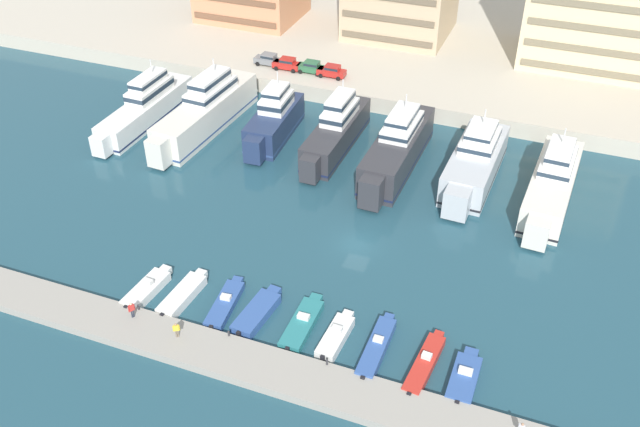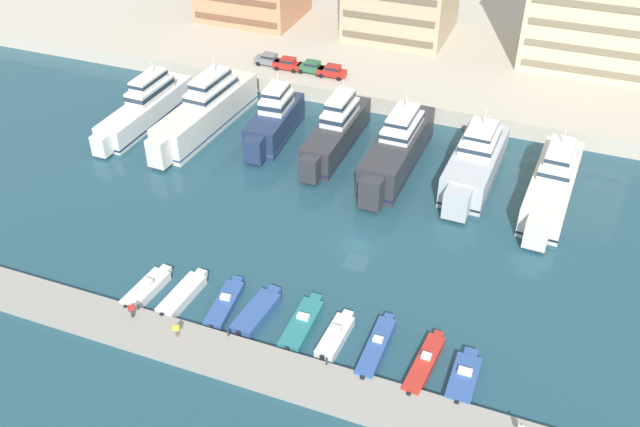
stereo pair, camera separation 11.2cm
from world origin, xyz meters
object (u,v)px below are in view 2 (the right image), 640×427
object	(u,v)px
motorboat_white_far_left	(147,289)
pedestrian_far_side	(131,309)
motorboat_blue_mid_right	(376,348)
motorboat_white_center_right	(336,336)
yacht_charcoal_center	(397,148)
motorboat_blue_center_left	(257,312)
pedestrian_mid_deck	(176,329)
yacht_ivory_mid_right	(553,184)
motorboat_blue_far_right	(464,378)
yacht_silver_center_right	(475,162)
yacht_navy_mid_left	(274,120)
motorboat_red_right	(424,365)
car_grey_far_left	(269,59)
car_green_mid_left	(312,67)
motorboat_blue_mid_left	(225,304)
yacht_ivory_left	(206,111)
car_red_left	(287,63)
yacht_white_far_left	(146,106)
car_red_center_left	(332,71)
motorboat_teal_center	(302,323)
motorboat_white_left	(183,295)

from	to	relation	value
motorboat_white_far_left	pedestrian_far_side	bearing A→B (deg)	-74.31
motorboat_blue_mid_right	motorboat_white_center_right	bearing A→B (deg)	179.65
yacht_charcoal_center	motorboat_white_center_right	size ratio (longest dim) A/B	3.22
motorboat_blue_center_left	pedestrian_mid_deck	bearing A→B (deg)	-132.18
yacht_ivory_mid_right	motorboat_white_center_right	distance (m)	33.28
yacht_ivory_mid_right	motorboat_blue_far_right	xyz separation A→B (m)	(-3.55, -30.14, -1.86)
motorboat_blue_mid_right	yacht_charcoal_center	bearing A→B (deg)	103.05
motorboat_blue_center_left	yacht_silver_center_right	bearing A→B (deg)	65.17
yacht_navy_mid_left	motorboat_red_right	bearing A→B (deg)	-48.34
yacht_ivory_mid_right	car_grey_far_left	xyz separation A→B (m)	(-43.28, 17.67, 0.94)
motorboat_blue_far_right	car_green_mid_left	bearing A→B (deg)	124.54
motorboat_blue_mid_left	motorboat_white_center_right	xyz separation A→B (m)	(11.30, -0.34, 0.13)
motorboat_blue_center_left	car_grey_far_left	distance (m)	51.09
motorboat_white_center_right	pedestrian_far_side	world-z (taller)	pedestrian_far_side
motorboat_blue_mid_right	pedestrian_far_side	xyz separation A→B (m)	(-21.95, -4.64, 1.30)
yacht_charcoal_center	motorboat_blue_mid_left	xyz separation A→B (m)	(-8.11, -29.91, -2.20)
yacht_navy_mid_left	car_green_mid_left	xyz separation A→B (m)	(-0.89, 15.41, 0.84)
motorboat_blue_mid_left	motorboat_red_right	distance (m)	19.55
motorboat_blue_far_right	yacht_ivory_left	bearing A→B (deg)	143.04
yacht_ivory_left	car_red_left	distance (m)	17.06
yacht_ivory_left	motorboat_blue_far_right	xyz separation A→B (m)	(41.19, -31.00, -2.16)
pedestrian_far_side	car_grey_far_left	bearing A→B (deg)	100.78
yacht_white_far_left	motorboat_blue_mid_left	size ratio (longest dim) A/B	2.82
yacht_white_far_left	yacht_navy_mid_left	world-z (taller)	yacht_navy_mid_left
car_grey_far_left	car_green_mid_left	bearing A→B (deg)	-1.53
motorboat_red_right	car_red_center_left	xyz separation A→B (m)	(-25.99, 47.10, 2.82)
motorboat_white_far_left	yacht_ivory_left	bearing A→B (deg)	108.21
motorboat_blue_mid_right	yacht_ivory_mid_right	bearing A→B (deg)	68.80
yacht_navy_mid_left	yacht_ivory_left	bearing A→B (deg)	-172.60
motorboat_blue_mid_left	motorboat_blue_far_right	world-z (taller)	motorboat_blue_far_right
motorboat_red_right	motorboat_blue_far_right	size ratio (longest dim) A/B	1.26
motorboat_blue_mid_right	pedestrian_mid_deck	bearing A→B (deg)	-162.37
motorboat_red_right	car_grey_far_left	bearing A→B (deg)	127.33
yacht_silver_center_right	car_red_left	xyz separation A→B (m)	(-31.00, 15.95, 0.88)
yacht_white_far_left	yacht_ivory_mid_right	distance (m)	53.32
car_green_mid_left	motorboat_red_right	bearing A→B (deg)	-58.26
motorboat_teal_center	pedestrian_far_side	distance (m)	15.62
yacht_ivory_left	motorboat_red_right	xyz separation A→B (m)	(37.70, -30.71, -2.18)
yacht_silver_center_right	pedestrian_far_side	xyz separation A→B (m)	(-24.34, -35.48, -0.59)
motorboat_white_far_left	yacht_white_far_left	bearing A→B (deg)	122.13
motorboat_white_center_right	car_red_left	xyz separation A→B (m)	(-24.78, 46.76, 2.79)
motorboat_blue_mid_right	motorboat_blue_far_right	world-z (taller)	motorboat_blue_mid_right
motorboat_teal_center	car_green_mid_left	distance (m)	49.77
yacht_charcoal_center	motorboat_blue_mid_left	distance (m)	31.07
yacht_ivory_mid_right	pedestrian_mid_deck	bearing A→B (deg)	-129.08
motorboat_teal_center	car_green_mid_left	bearing A→B (deg)	110.73
motorboat_blue_far_right	car_red_left	xyz separation A→B (m)	(-36.52, 47.40, 2.80)
motorboat_blue_center_left	motorboat_white_left	bearing A→B (deg)	-176.95
yacht_ivory_mid_right	motorboat_blue_center_left	size ratio (longest dim) A/B	2.83
yacht_charcoal_center	yacht_ivory_mid_right	size ratio (longest dim) A/B	1.03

